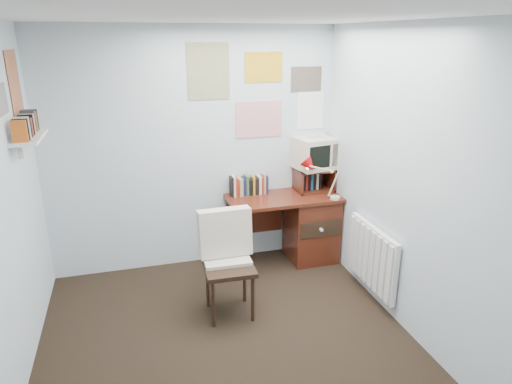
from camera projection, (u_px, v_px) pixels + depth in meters
ground at (235, 361)px, 3.53m from camera, size 3.50×3.50×0.00m
back_wall at (194, 152)px, 4.71m from camera, size 3.00×0.02×2.50m
right_wall at (422, 191)px, 3.51m from camera, size 0.02×3.50×2.50m
ceiling at (229, 15)px, 2.72m from camera, size 3.00×3.50×0.02m
desk at (306, 224)px, 5.05m from camera, size 1.20×0.55×0.76m
desk_chair at (229, 268)px, 3.99m from camera, size 0.48×0.46×0.92m
desk_lamp at (336, 181)px, 4.73m from camera, size 0.32×0.29×0.38m
tv_riser at (314, 179)px, 5.02m from camera, size 0.40×0.30×0.25m
crt_tv at (314, 152)px, 4.94m from camera, size 0.45×0.43×0.37m
book_row at (257, 184)px, 4.93m from camera, size 0.60×0.14×0.22m
radiator at (372, 257)px, 4.27m from camera, size 0.09×0.80×0.60m
wall_shelf at (29, 137)px, 3.64m from camera, size 0.20×0.62×0.24m
posters_back at (259, 90)px, 4.69m from camera, size 1.20×0.01×0.90m
posters_left at (8, 89)px, 3.49m from camera, size 0.01×0.70×0.60m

